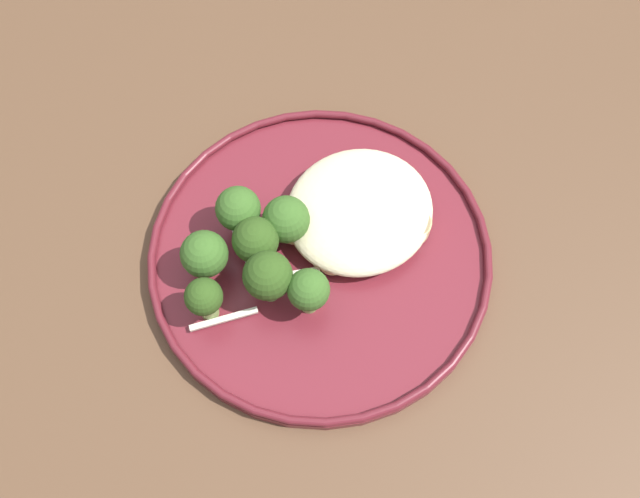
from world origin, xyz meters
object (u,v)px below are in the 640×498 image
Objects in this scene: broccoli_floret_center_pile at (308,291)px; seared_scallop_on_noodles at (374,170)px; seared_scallop_center_golden at (333,258)px; broccoli_floret_right_tilted at (256,241)px; dinner_plate at (320,255)px; broccoli_floret_front_edge at (204,299)px; broccoli_floret_rear_charred at (238,209)px; seared_scallop_tiny_bay at (410,224)px; seared_scallop_rear_pale at (294,227)px; broccoli_floret_split_head at (202,251)px; seared_scallop_half_hidden at (349,215)px; broccoli_floret_left_leaning at (268,276)px; broccoli_floret_beside_noodles at (286,220)px.

seared_scallop_on_noodles is at bearing 29.61° from broccoli_floret_center_pile.
broccoli_floret_right_tilted is (-0.05, 0.04, 0.02)m from seared_scallop_center_golden.
dinner_plate is 0.02m from seared_scallop_center_golden.
broccoli_floret_front_edge is at bearing -172.39° from seared_scallop_on_noodles.
broccoli_floret_rear_charred reaches higher than seared_scallop_on_noodles.
seared_scallop_tiny_bay is 0.10m from seared_scallop_rear_pale.
broccoli_floret_split_head is 0.09m from broccoli_floret_center_pile.
seared_scallop_half_hidden is 0.05m from seared_scallop_on_noodles.
broccoli_floret_rear_charred reaches higher than seared_scallop_tiny_bay.
broccoli_floret_split_head reaches higher than seared_scallop_tiny_bay.
seared_scallop_on_noodles is 0.14m from broccoli_floret_left_leaning.
broccoli_floret_right_tilted reaches higher than broccoli_floret_split_head.
broccoli_floret_front_edge is (-0.02, -0.04, 0.00)m from broccoli_floret_split_head.
broccoli_floret_front_edge is 1.00× the size of broccoli_floret_center_pile.
seared_scallop_center_golden is (0.01, -0.04, 0.00)m from seared_scallop_rear_pale.
seared_scallop_half_hidden is 0.10m from broccoli_floret_left_leaning.
broccoli_floret_split_head is at bearing 151.98° from dinner_plate.
broccoli_floret_right_tilted is 0.03m from broccoli_floret_rear_charred.
dinner_plate is 5.33× the size of broccoli_floret_right_tilted.
broccoli_floret_split_head is 0.04m from broccoli_floret_right_tilted.
broccoli_floret_beside_noodles reaches higher than seared_scallop_on_noodles.
seared_scallop_tiny_bay is at bearing -24.14° from broccoli_floret_split_head.
seared_scallop_tiny_bay is at bearing -11.24° from broccoli_floret_front_edge.
seared_scallop_tiny_bay is 0.13m from broccoli_floret_right_tilted.
seared_scallop_on_noodles is 0.39× the size of broccoli_floret_left_leaning.
seared_scallop_half_hidden reaches higher than seared_scallop_on_noodles.
broccoli_floret_right_tilted is (-0.04, -0.00, 0.02)m from seared_scallop_rear_pale.
dinner_plate is 0.11m from broccoli_floret_front_edge.
broccoli_floret_center_pile is at bearing -150.39° from seared_scallop_on_noodles.
seared_scallop_on_noodles is at bearing 82.57° from seared_scallop_tiny_bay.
broccoli_floret_center_pile reaches higher than dinner_plate.
broccoli_floret_left_leaning reaches higher than seared_scallop_tiny_bay.
seared_scallop_half_hidden is at bearing -23.03° from seared_scallop_rear_pale.
seared_scallop_center_golden is at bearing -6.92° from broccoli_floret_left_leaning.
seared_scallop_tiny_bay is 0.17m from broccoli_floret_split_head.
seared_scallop_rear_pale is 0.47× the size of broccoli_floret_left_leaning.
seared_scallop_center_golden is 0.06m from broccoli_floret_left_leaning.
broccoli_floret_rear_charred is at bearing 38.09° from broccoli_floret_front_edge.
seared_scallop_on_noodles is at bearing 2.81° from broccoli_floret_beside_noodles.
broccoli_floret_front_edge is at bearing -167.43° from broccoli_floret_beside_noodles.
broccoli_floret_split_head is at bearing 120.42° from broccoli_floret_left_leaning.
seared_scallop_tiny_bay is 1.19× the size of seared_scallop_half_hidden.
seared_scallop_half_hidden is 1.29× the size of seared_scallop_on_noodles.
seared_scallop_on_noodles is (0.04, 0.02, -0.00)m from seared_scallop_half_hidden.
broccoli_floret_center_pile is (-0.07, -0.04, 0.02)m from seared_scallop_half_hidden.
broccoli_floret_center_pile is at bearing -80.46° from broccoli_floret_right_tilted.
broccoli_floret_beside_noodles and broccoli_floret_center_pile have the same top height.
broccoli_floret_center_pile is at bearing -149.01° from seared_scallop_half_hidden.
dinner_plate is at bearing -28.02° from broccoli_floret_split_head.
seared_scallop_half_hidden reaches higher than seared_scallop_center_golden.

